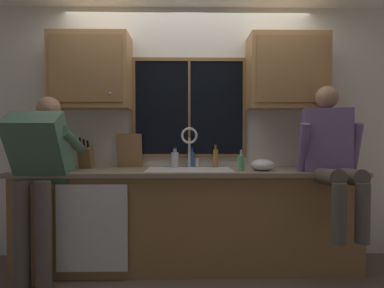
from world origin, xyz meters
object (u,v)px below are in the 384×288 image
at_px(person_standing, 39,168).
at_px(soap_dispenser, 241,163).
at_px(mixing_bowl, 263,165).
at_px(bottle_amber_small, 216,158).
at_px(knife_block, 86,157).
at_px(cutting_board, 129,151).
at_px(bottle_green_glass, 192,159).
at_px(bottle_tall_clear, 175,159).
at_px(person_sitting_on_counter, 331,151).

relative_size(person_standing, soap_dispenser, 8.15).
distance_m(mixing_bowl, bottle_amber_small, 0.51).
xyz_separation_m(soap_dispenser, bottle_amber_small, (-0.20, 0.33, 0.02)).
relative_size(knife_block, mixing_bowl, 1.45).
height_order(cutting_board, bottle_green_glass, cutting_board).
bearing_deg(bottle_tall_clear, knife_block, -176.33).
relative_size(mixing_bowl, bottle_tall_clear, 1.10).
distance_m(mixing_bowl, bottle_tall_clear, 0.86).
relative_size(person_sitting_on_counter, knife_block, 3.92).
bearing_deg(bottle_amber_small, person_sitting_on_counter, -26.67).
bearing_deg(person_standing, knife_block, 62.08).
relative_size(bottle_green_glass, bottle_amber_small, 0.85).
height_order(person_standing, person_sitting_on_counter, person_sitting_on_counter).
bearing_deg(knife_block, person_standing, -117.92).
xyz_separation_m(cutting_board, mixing_bowl, (1.27, -0.30, -0.12)).
relative_size(soap_dispenser, bottle_amber_small, 0.83).
bearing_deg(soap_dispenser, knife_block, 170.38).
bearing_deg(soap_dispenser, bottle_amber_small, 121.39).
xyz_separation_m(soap_dispenser, bottle_tall_clear, (-0.61, 0.31, 0.01)).
bearing_deg(bottle_green_glass, knife_block, -174.28).
distance_m(mixing_bowl, bottle_green_glass, 0.72).
bearing_deg(mixing_bowl, bottle_tall_clear, 161.36).
relative_size(cutting_board, bottle_amber_small, 1.46).
bearing_deg(bottle_amber_small, cutting_board, 179.76).
xyz_separation_m(knife_block, bottle_tall_clear, (0.87, 0.06, -0.03)).
bearing_deg(knife_block, mixing_bowl, -7.43).
bearing_deg(bottle_amber_small, soap_dispenser, -58.61).
height_order(knife_block, bottle_amber_small, knife_block).
distance_m(soap_dispenser, bottle_tall_clear, 0.68).
xyz_separation_m(person_sitting_on_counter, bottle_amber_small, (-0.96, 0.48, -0.09)).
bearing_deg(cutting_board, knife_block, -168.35).
xyz_separation_m(person_standing, bottle_amber_small, (1.52, 0.54, 0.05)).
height_order(person_sitting_on_counter, mixing_bowl, person_sitting_on_counter).
distance_m(knife_block, cutting_board, 0.42).
distance_m(cutting_board, bottle_amber_small, 0.87).
distance_m(person_sitting_on_counter, bottle_green_glass, 1.30).
bearing_deg(knife_block, cutting_board, 11.65).
relative_size(cutting_board, bottle_green_glass, 1.73).
bearing_deg(knife_block, soap_dispenser, -9.62).
relative_size(mixing_bowl, bottle_amber_small, 0.94).
distance_m(bottle_green_glass, bottle_tall_clear, 0.18).
height_order(person_sitting_on_counter, bottle_tall_clear, person_sitting_on_counter).
bearing_deg(cutting_board, bottle_amber_small, -0.24).
bearing_deg(bottle_tall_clear, person_sitting_on_counter, -18.45).
bearing_deg(bottle_tall_clear, bottle_amber_small, 3.51).
height_order(person_sitting_on_counter, bottle_green_glass, person_sitting_on_counter).
xyz_separation_m(person_standing, knife_block, (0.24, 0.46, 0.06)).
height_order(mixing_bowl, bottle_amber_small, bottle_amber_small).
xyz_separation_m(cutting_board, soap_dispenser, (1.07, -0.33, -0.09)).
bearing_deg(soap_dispenser, bottle_green_glass, 141.15).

